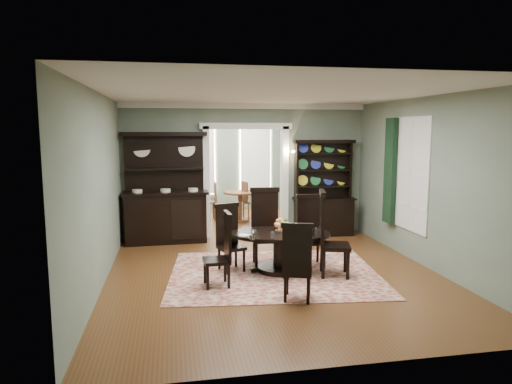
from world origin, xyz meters
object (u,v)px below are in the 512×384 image
at_px(dining_table, 280,244).
at_px(parlor_table, 240,202).
at_px(welsh_dresser, 323,201).
at_px(sideboard, 166,204).

bearing_deg(dining_table, parlor_table, 102.09).
bearing_deg(dining_table, welsh_dresser, 68.73).
relative_size(welsh_dresser, parlor_table, 2.53).
distance_m(dining_table, welsh_dresser, 3.04).
height_order(dining_table, welsh_dresser, welsh_dresser).
xyz_separation_m(welsh_dresser, parlor_table, (-1.67, 1.82, -0.27)).
height_order(sideboard, welsh_dresser, sideboard).
bearing_deg(sideboard, parlor_table, 43.35).
relative_size(sideboard, parlor_table, 2.74).
xyz_separation_m(dining_table, welsh_dresser, (1.64, 2.53, 0.32)).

